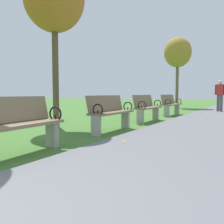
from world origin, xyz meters
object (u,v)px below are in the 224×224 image
at_px(park_bench_3, 110,112).
at_px(tree_2, 54,0).
at_px(park_bench_2, 16,124).
at_px(tree_3, 178,53).
at_px(park_bench_5, 171,104).
at_px(park_bench_4, 147,107).
at_px(pedestrian_walking, 220,94).

bearing_deg(park_bench_3, tree_2, -176.27).
height_order(park_bench_2, tree_3, tree_3).
height_order(park_bench_2, tree_2, tree_2).
bearing_deg(park_bench_2, tree_2, 122.19).
bearing_deg(park_bench_2, park_bench_5, 90.00).
bearing_deg(park_bench_5, park_bench_3, -90.00).
height_order(park_bench_3, tree_3, tree_3).
bearing_deg(park_bench_4, pedestrian_walking, 75.69).
height_order(park_bench_4, tree_3, tree_3).
xyz_separation_m(tree_2, pedestrian_walking, (3.28, 8.77, -2.56)).
distance_m(tree_3, pedestrian_walking, 4.63).
xyz_separation_m(park_bench_2, park_bench_3, (-0.00, 2.81, 0.00)).
bearing_deg(park_bench_5, pedestrian_walking, 65.24).
bearing_deg(park_bench_3, tree_3, 96.79).
relative_size(park_bench_3, park_bench_4, 1.00).
bearing_deg(pedestrian_walking, tree_2, -110.52).
relative_size(park_bench_5, tree_3, 0.35).
height_order(tree_3, pedestrian_walking, tree_3).
height_order(park_bench_2, pedestrian_walking, pedestrian_walking).
bearing_deg(tree_3, pedestrian_walking, -39.59).
bearing_deg(park_bench_5, park_bench_4, -90.00).
distance_m(park_bench_3, tree_2, 3.45).
bearing_deg(park_bench_2, park_bench_3, 90.00).
height_order(park_bench_2, park_bench_3, same).
distance_m(park_bench_4, tree_2, 4.30).
bearing_deg(tree_2, park_bench_3, 3.73).
relative_size(park_bench_2, tree_3, 0.35).
height_order(park_bench_3, park_bench_5, same).
xyz_separation_m(park_bench_3, tree_3, (-1.32, 11.06, 3.14)).
xyz_separation_m(park_bench_3, tree_2, (-1.70, -0.11, 3.00)).
bearing_deg(tree_2, pedestrian_walking, 69.48).
height_order(park_bench_3, park_bench_4, same).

